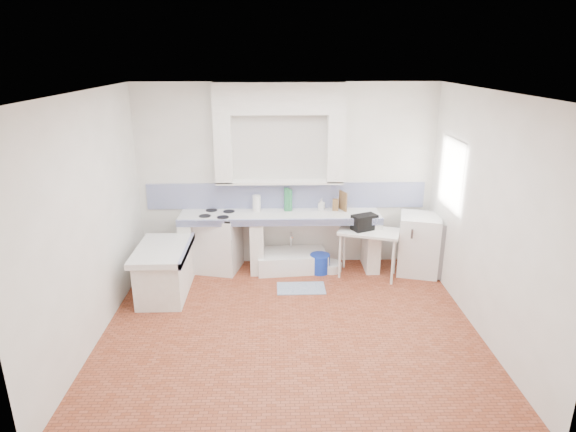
{
  "coord_description": "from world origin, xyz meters",
  "views": [
    {
      "loc": [
        -0.17,
        -5.14,
        3.17
      ],
      "look_at": [
        0.0,
        1.0,
        1.1
      ],
      "focal_mm": 30.02,
      "sensor_mm": 36.0,
      "label": 1
    }
  ],
  "objects_px": {
    "stove": "(219,243)",
    "sink": "(291,261)",
    "side_table": "(368,253)",
    "fridge": "(419,244)"
  },
  "relations": [
    {
      "from": "stove",
      "to": "sink",
      "type": "relative_size",
      "value": 0.81
    },
    {
      "from": "stove",
      "to": "side_table",
      "type": "bearing_deg",
      "value": 5.69
    },
    {
      "from": "stove",
      "to": "side_table",
      "type": "distance_m",
      "value": 2.27
    },
    {
      "from": "stove",
      "to": "sink",
      "type": "xyz_separation_m",
      "value": [
        1.12,
        -0.04,
        -0.3
      ]
    },
    {
      "from": "side_table",
      "to": "sink",
      "type": "bearing_deg",
      "value": -175.29
    },
    {
      "from": "stove",
      "to": "side_table",
      "type": "height_order",
      "value": "stove"
    },
    {
      "from": "stove",
      "to": "sink",
      "type": "distance_m",
      "value": 1.16
    },
    {
      "from": "stove",
      "to": "fridge",
      "type": "bearing_deg",
      "value": 9.88
    },
    {
      "from": "side_table",
      "to": "fridge",
      "type": "bearing_deg",
      "value": 26.56
    },
    {
      "from": "stove",
      "to": "fridge",
      "type": "height_order",
      "value": "fridge"
    }
  ]
}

